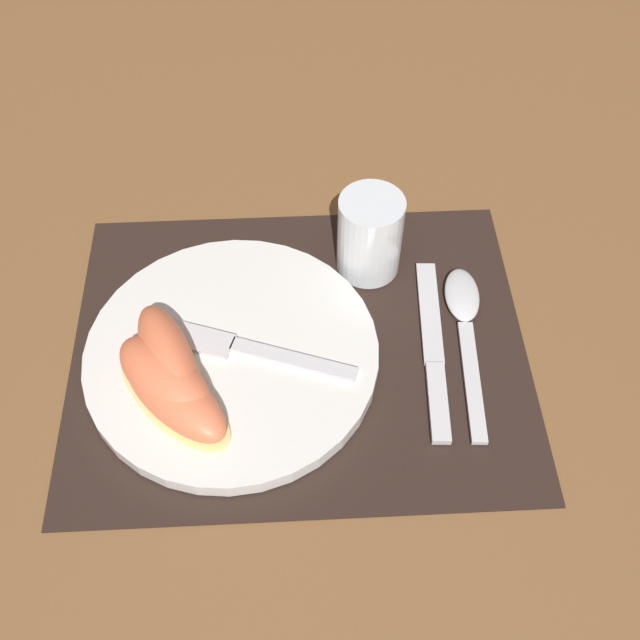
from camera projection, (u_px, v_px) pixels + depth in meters
The scene contains 10 objects.
ground_plane at pixel (304, 348), 0.71m from camera, with size 3.00×3.00×0.00m, color brown.
placemat at pixel (304, 346), 0.70m from camera, with size 0.43×0.34×0.00m.
plate at pixel (237, 354), 0.69m from camera, with size 0.27×0.27×0.02m.
juice_glass at pixel (374, 239), 0.73m from camera, with size 0.06×0.06×0.09m.
knife at pixel (438, 351), 0.70m from camera, with size 0.03×0.20×0.01m.
spoon at pixel (469, 316), 0.72m from camera, with size 0.04×0.19×0.01m.
fork at pixel (245, 346), 0.68m from camera, with size 0.19×0.08×0.00m.
citrus_wedge_0 at pixel (174, 358), 0.65m from camera, with size 0.09×0.13×0.04m.
citrus_wedge_1 at pixel (171, 379), 0.64m from camera, with size 0.12×0.12×0.04m.
citrus_wedge_2 at pixel (181, 397), 0.63m from camera, with size 0.12×0.12×0.03m.
Camera 1 is at (-0.00, -0.40, 0.59)m, focal length 42.00 mm.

